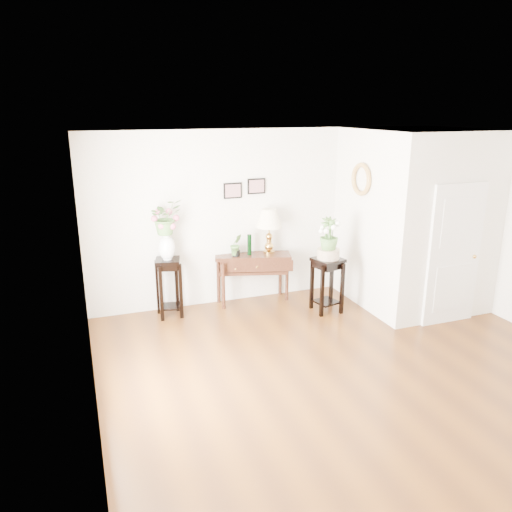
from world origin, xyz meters
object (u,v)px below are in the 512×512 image
console_table (253,278)px  plant_stand_b (327,285)px  table_lamp (269,232)px  plant_stand_a (169,288)px

console_table → plant_stand_b: bearing=-23.3°
table_lamp → plant_stand_b: (0.67, -0.79, -0.73)m
plant_stand_a → plant_stand_b: bearing=-15.7°
console_table → table_lamp: (0.28, 0.00, 0.76)m
table_lamp → console_table: bearing=180.0°
plant_stand_b → plant_stand_a: bearing=164.3°
table_lamp → plant_stand_b: size_ratio=0.85×
plant_stand_a → table_lamp: bearing=4.2°
console_table → table_lamp: bearing=16.3°
plant_stand_b → console_table: bearing=140.4°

